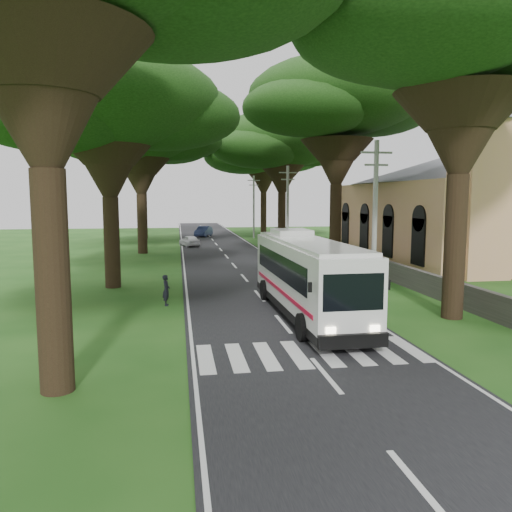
# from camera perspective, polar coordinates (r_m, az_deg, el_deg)

# --- Properties ---
(ground) EXTENTS (140.00, 140.00, 0.00)m
(ground) POSITION_cam_1_polar(r_m,az_deg,el_deg) (18.88, 4.38, -9.32)
(ground) COLOR #1C4B15
(ground) RESTS_ON ground
(road) EXTENTS (8.00, 120.00, 0.04)m
(road) POSITION_cam_1_polar(r_m,az_deg,el_deg) (43.17, -3.26, -0.23)
(road) COLOR black
(road) RESTS_ON ground
(crosswalk) EXTENTS (8.00, 3.00, 0.01)m
(crosswalk) POSITION_cam_1_polar(r_m,az_deg,el_deg) (17.02, 5.95, -11.13)
(crosswalk) COLOR silver
(crosswalk) RESTS_ON ground
(property_wall) EXTENTS (0.35, 50.00, 1.20)m
(property_wall) POSITION_cam_1_polar(r_m,az_deg,el_deg) (43.94, 8.62, 0.60)
(property_wall) COLOR #383533
(property_wall) RESTS_ON ground
(church) EXTENTS (14.00, 24.00, 11.60)m
(church) POSITION_cam_1_polar(r_m,az_deg,el_deg) (44.99, 20.57, 5.89)
(church) COLOR tan
(church) RESTS_ON ground
(pole_near) EXTENTS (1.60, 0.24, 8.00)m
(pole_near) POSITION_cam_1_polar(r_m,az_deg,el_deg) (25.59, 13.42, 4.22)
(pole_near) COLOR gray
(pole_near) RESTS_ON ground
(pole_mid) EXTENTS (1.60, 0.24, 8.00)m
(pole_mid) POSITION_cam_1_polar(r_m,az_deg,el_deg) (44.73, 3.63, 5.37)
(pole_mid) COLOR gray
(pole_mid) RESTS_ON ground
(pole_far) EXTENTS (1.60, 0.24, 8.00)m
(pole_far) POSITION_cam_1_polar(r_m,az_deg,el_deg) (64.40, -0.26, 5.78)
(pole_far) COLOR gray
(pole_far) RESTS_ON ground
(tree_l_mida) EXTENTS (12.78, 12.78, 13.31)m
(tree_l_mida) POSITION_cam_1_polar(r_m,az_deg,el_deg) (30.35, -16.65, 16.35)
(tree_l_mida) COLOR black
(tree_l_mida) RESTS_ON ground
(tree_l_midb) EXTENTS (12.85, 12.85, 13.93)m
(tree_l_midb) POSITION_cam_1_polar(r_m,az_deg,el_deg) (48.12, -13.15, 13.48)
(tree_l_midb) COLOR black
(tree_l_midb) RESTS_ON ground
(tree_l_far) EXTENTS (14.87, 14.87, 15.61)m
(tree_l_far) POSITION_cam_1_polar(r_m,az_deg,el_deg) (66.18, -12.91, 12.71)
(tree_l_far) COLOR black
(tree_l_far) RESTS_ON ground
(tree_r_near) EXTENTS (13.90, 13.90, 15.64)m
(tree_r_near) POSITION_cam_1_polar(r_m,az_deg,el_deg) (24.02, 22.84, 23.94)
(tree_r_near) COLOR black
(tree_r_near) RESTS_ON ground
(tree_r_mida) EXTENTS (13.74, 13.74, 15.72)m
(tree_r_mida) POSITION_cam_1_polar(r_m,az_deg,el_deg) (40.28, 9.31, 17.24)
(tree_r_mida) COLOR black
(tree_r_mida) RESTS_ON ground
(tree_r_midb) EXTENTS (14.83, 14.83, 14.82)m
(tree_r_midb) POSITION_cam_1_polar(r_m,az_deg,el_deg) (57.23, 3.02, 13.06)
(tree_r_midb) COLOR black
(tree_r_midb) RESTS_ON ground
(tree_r_far) EXTENTS (16.24, 16.24, 15.54)m
(tree_r_far) POSITION_cam_1_polar(r_m,az_deg,el_deg) (75.05, 0.88, 11.89)
(tree_r_far) COLOR black
(tree_r_far) RESTS_ON ground
(coach_bus) EXTENTS (2.82, 11.45, 3.37)m
(coach_bus) POSITION_cam_1_polar(r_m,az_deg,el_deg) (22.02, 5.77, -2.20)
(coach_bus) COLOR silver
(coach_bus) RESTS_ON ground
(distant_car_a) EXTENTS (2.43, 3.80, 1.20)m
(distant_car_a) POSITION_cam_1_polar(r_m,az_deg,el_deg) (53.63, -7.61, 1.74)
(distant_car_a) COLOR #ABACB0
(distant_car_a) RESTS_ON road
(distant_car_b) EXTENTS (2.76, 4.42, 1.38)m
(distant_car_b) POSITION_cam_1_polar(r_m,az_deg,el_deg) (67.15, -6.00, 2.82)
(distant_car_b) COLOR navy
(distant_car_b) RESTS_ON road
(pedestrian) EXTENTS (0.36, 0.55, 1.50)m
(pedestrian) POSITION_cam_1_polar(r_m,az_deg,el_deg) (24.52, -10.22, -3.87)
(pedestrian) COLOR black
(pedestrian) RESTS_ON ground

